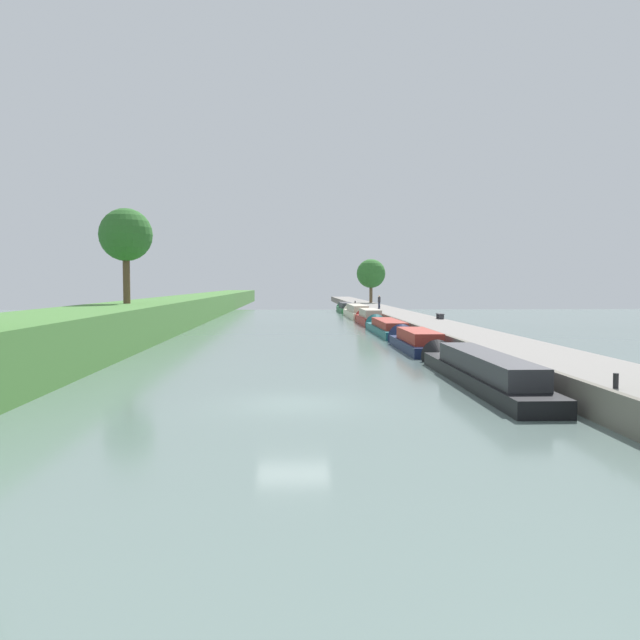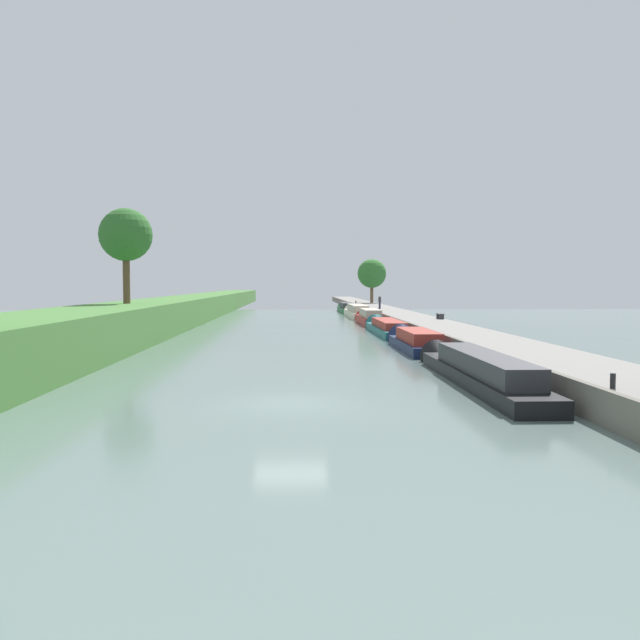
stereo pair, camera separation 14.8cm
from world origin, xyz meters
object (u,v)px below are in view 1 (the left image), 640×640
narrowboat_navy (415,341)px  park_bench (440,315)px  narrowboat_red (369,318)px  narrowboat_black (477,370)px  narrowboat_teal (386,327)px  mooring_bollard_far (355,302)px  mooring_bollard_near (616,381)px  narrowboat_green (345,308)px  narrowboat_cream (356,312)px  person_walking (379,302)px

narrowboat_navy → park_bench: bearing=71.5°
narrowboat_navy → narrowboat_red: size_ratio=0.99×
narrowboat_black → narrowboat_teal: size_ratio=1.07×
mooring_bollard_far → mooring_bollard_near: bearing=-90.0°
narrowboat_green → park_bench: size_ratio=7.94×
narrowboat_black → mooring_bollard_near: bearing=-76.4°
narrowboat_black → mooring_bollard_far: bearing=88.5°
narrowboat_black → narrowboat_cream: narrowboat_cream is taller
narrowboat_teal → park_bench: park_bench is taller
narrowboat_teal → person_walking: size_ratio=8.29×
narrowboat_green → mooring_bollard_near: size_ratio=26.47×
narrowboat_navy → mooring_bollard_near: bearing=-85.0°
narrowboat_red → person_walking: (2.82, 12.94, 1.28)m
narrowboat_black → mooring_bollard_far: size_ratio=32.81×
narrowboat_navy → person_walking: person_walking is taller
narrowboat_black → person_walking: (2.90, 51.99, 1.36)m
narrowboat_navy → narrowboat_teal: (0.06, 12.95, -0.03)m
narrowboat_green → park_bench: bearing=-82.0°
narrowboat_green → mooring_bollard_far: mooring_bollard_far is taller
narrowboat_navy → narrowboat_green: bearing=90.1°
narrowboat_navy → person_walking: size_ratio=6.21×
narrowboat_red → mooring_bollard_near: narrowboat_red is taller
person_walking → narrowboat_cream: bearing=175.4°
narrowboat_cream → narrowboat_teal: bearing=-90.0°
park_bench → narrowboat_green: bearing=98.0°
narrowboat_teal → narrowboat_cream: 25.54m
narrowboat_cream → mooring_bollard_near: size_ratio=34.28×
mooring_bollard_near → park_bench: size_ratio=0.30×
narrowboat_navy → park_bench: park_bench is taller
mooring_bollard_near → mooring_bollard_far: 79.93m
narrowboat_teal → mooring_bollard_near: size_ratio=30.59×
narrowboat_black → mooring_bollard_far: 72.18m
park_bench → narrowboat_red: bearing=117.9°
narrowboat_black → mooring_bollard_near: 8.03m
narrowboat_black → person_walking: 52.08m
narrowboat_green → mooring_bollard_near: 74.68m
person_walking → mooring_bollard_far: 20.21m
narrowboat_black → narrowboat_green: bearing=90.1°
narrowboat_black → park_bench: (5.23, 29.33, 0.83)m
mooring_bollard_far → narrowboat_black: bearing=-91.5°
mooring_bollard_near → narrowboat_green: bearing=91.5°
narrowboat_navy → narrowboat_green: size_ratio=0.87×
person_walking → park_bench: 22.78m
narrowboat_teal → park_bench: bearing=27.3°
narrowboat_navy → narrowboat_red: (0.08, 25.32, 0.13)m
narrowboat_black → park_bench: 29.81m
mooring_bollard_near → mooring_bollard_far: bearing=90.0°
narrowboat_cream → narrowboat_green: 14.66m
person_walking → mooring_bollard_far: size_ratio=3.69×
narrowboat_cream → mooring_bollard_near: 60.02m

